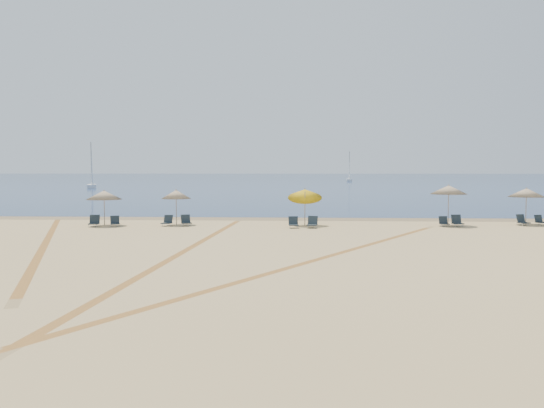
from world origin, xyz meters
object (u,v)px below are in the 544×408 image
(chair_8, at_px, (444,222))
(chair_9, at_px, (457,221))
(umbrella_2, at_px, (176,194))
(chair_4, at_px, (167,221))
(umbrella_4, at_px, (449,190))
(chair_11, at_px, (540,221))
(chair_5, at_px, (186,221))
(sailboat_1, at_px, (92,174))
(umbrella_1, at_px, (104,195))
(umbrella_5, at_px, (526,193))
(chair_6, at_px, (293,223))
(chair_7, at_px, (312,223))
(chair_2, at_px, (94,222))
(sailboat_0, at_px, (349,172))
(chair_3, at_px, (115,222))
(umbrella_3, at_px, (305,193))
(chair_10, at_px, (522,221))

(chair_8, relative_size, chair_9, 0.84)
(umbrella_2, xyz_separation_m, chair_4, (-0.40, -0.74, -1.63))
(umbrella_4, height_order, chair_11, umbrella_4)
(chair_5, bearing_deg, sailboat_1, 91.35)
(umbrella_1, xyz_separation_m, umbrella_5, (26.55, 1.98, 0.13))
(chair_6, relative_size, chair_7, 0.91)
(umbrella_2, bearing_deg, chair_5, -39.97)
(chair_2, height_order, chair_4, chair_2)
(umbrella_4, distance_m, chair_9, 2.04)
(chair_8, bearing_deg, umbrella_4, 47.64)
(umbrella_2, distance_m, chair_4, 1.84)
(chair_4, bearing_deg, sailboat_0, 91.90)
(chair_2, height_order, chair_8, chair_2)
(chair_3, bearing_deg, umbrella_3, -17.21)
(umbrella_5, distance_m, chair_7, 13.99)
(chair_4, relative_size, chair_9, 0.99)
(chair_8, height_order, sailboat_1, sailboat_1)
(umbrella_1, xyz_separation_m, chair_5, (5.12, 0.10, -1.60))
(umbrella_2, height_order, chair_5, umbrella_2)
(umbrella_4, xyz_separation_m, umbrella_5, (5.11, 0.91, -0.21))
(umbrella_2, height_order, sailboat_1, sailboat_1)
(chair_8, bearing_deg, chair_3, 178.34)
(chair_10, bearing_deg, sailboat_0, 66.72)
(chair_10, xyz_separation_m, sailboat_0, (0.42, 130.17, 2.32))
(umbrella_1, relative_size, chair_2, 2.84)
(chair_3, xyz_separation_m, sailboat_1, (-27.84, 70.21, 2.32))
(chair_2, height_order, sailboat_1, sailboat_1)
(umbrella_1, bearing_deg, chair_9, 1.42)
(chair_9, height_order, sailboat_1, sailboat_1)
(chair_11, bearing_deg, umbrella_5, 145.98)
(umbrella_5, relative_size, chair_6, 3.27)
(chair_9, bearing_deg, chair_7, -177.94)
(chair_6, relative_size, chair_10, 0.86)
(chair_6, xyz_separation_m, chair_11, (15.53, 2.56, -0.02))
(chair_3, bearing_deg, umbrella_2, -4.71)
(umbrella_3, xyz_separation_m, chair_9, (9.35, -0.11, -1.69))
(umbrella_1, height_order, chair_9, umbrella_1)
(umbrella_4, xyz_separation_m, sailboat_1, (-48.48, 68.72, 0.36))
(umbrella_2, relative_size, chair_9, 2.98)
(chair_7, height_order, chair_11, chair_7)
(chair_3, relative_size, sailboat_1, 0.09)
(umbrella_1, height_order, sailboat_0, sailboat_0)
(chair_5, bearing_deg, umbrella_3, -19.17)
(umbrella_1, xyz_separation_m, chair_6, (11.81, -0.80, -1.61))
(umbrella_5, xyz_separation_m, chair_6, (-14.74, -2.79, -1.73))
(umbrella_2, xyz_separation_m, chair_5, (0.74, -0.62, -1.63))
(umbrella_3, xyz_separation_m, chair_2, (-12.90, -1.34, -1.69))
(umbrella_1, height_order, chair_10, umbrella_1)
(umbrella_4, relative_size, chair_7, 3.24)
(umbrella_1, height_order, sailboat_1, sailboat_1)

